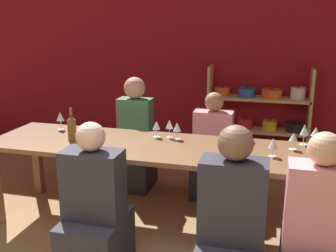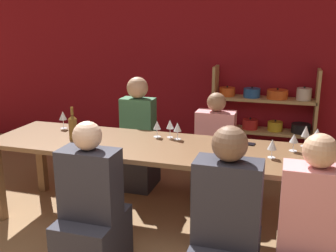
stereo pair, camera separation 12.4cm
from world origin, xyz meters
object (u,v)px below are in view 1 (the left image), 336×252
object	(u,v)px
shelf_unit	(259,123)
person_far_b	(136,146)
person_near_c	(231,236)
wine_glass_empty_b	(316,132)
person_far_a	(212,158)
wine_glass_red_d	(293,138)
wine_glass_white_b	(304,130)
wine_glass_white_a	(273,144)
person_near_a	(95,219)
cell_phone	(246,143)
wine_glass_red_e	(85,128)
wine_bottle_green	(72,128)
wine_glass_red_c	(169,125)
wine_glass_red_a	(177,127)
dining_table	(165,154)
person_near_b	(315,245)
wine_glass_empty_a	(156,126)
wine_glass_red_b	(60,117)

from	to	relation	value
shelf_unit	person_far_b	bearing A→B (deg)	-137.49
person_near_c	wine_glass_empty_b	bearing A→B (deg)	62.40
person_far_a	wine_glass_red_d	bearing A→B (deg)	141.30
wine_glass_white_b	wine_glass_white_a	bearing A→B (deg)	-124.07
wine_glass_white_b	person_near_a	xyz separation A→B (m)	(-1.47, -1.09, -0.48)
wine_glass_white_a	cell_phone	xyz separation A→B (m)	(-0.23, 0.30, -0.10)
wine_glass_white_a	wine_glass_red_e	world-z (taller)	wine_glass_white_a
wine_glass_red_d	wine_glass_white_b	distance (m)	0.19
wine_bottle_green	wine_glass_red_c	bearing A→B (deg)	20.91
cell_phone	person_near_a	xyz separation A→B (m)	(-0.99, -1.01, -0.36)
wine_glass_empty_b	wine_glass_red_c	xyz separation A→B (m)	(-1.27, -0.09, 0.00)
wine_glass_white_b	cell_phone	distance (m)	0.51
wine_glass_red_a	wine_glass_white_b	bearing A→B (deg)	6.19
dining_table	person_far_a	size ratio (longest dim) A/B	2.85
wine_glass_empty_b	person_near_b	xyz separation A→B (m)	(-0.06, -1.08, -0.45)
wine_bottle_green	wine_glass_red_d	world-z (taller)	wine_bottle_green
wine_glass_empty_a	person_far_b	size ratio (longest dim) A/B	0.13
wine_glass_empty_b	person_far_a	size ratio (longest dim) A/B	0.15
wine_glass_red_c	wine_glass_red_e	world-z (taller)	wine_glass_red_c
wine_glass_empty_b	person_near_c	world-z (taller)	person_near_c
wine_glass_red_e	person_near_a	world-z (taller)	person_near_a
wine_glass_red_c	cell_phone	bearing A→B (deg)	0.20
person_far_a	wine_bottle_green	bearing A→B (deg)	36.29
cell_phone	wine_bottle_green	bearing A→B (deg)	-168.23
wine_bottle_green	wine_glass_red_e	distance (m)	0.12
wine_bottle_green	wine_glass_white_b	size ratio (longest dim) A/B	1.62
wine_glass_empty_b	cell_phone	distance (m)	0.60
wine_glass_red_a	wine_glass_white_a	xyz separation A→B (m)	(0.84, -0.26, -0.01)
wine_glass_red_b	person_near_c	xyz separation A→B (m)	(1.80, -1.01, -0.45)
wine_glass_red_d	person_far_b	world-z (taller)	person_far_b
person_near_a	person_far_b	size ratio (longest dim) A/B	0.92
wine_glass_red_e	person_near_a	bearing A→B (deg)	-60.43
person_near_a	person_near_b	world-z (taller)	person_near_b
wine_glass_white_b	wine_glass_red_b	bearing A→B (deg)	-177.60
wine_glass_red_d	person_far_b	size ratio (longest dim) A/B	0.12
wine_glass_empty_b	person_near_a	xyz separation A→B (m)	(-1.57, -1.10, -0.47)
shelf_unit	wine_glass_red_a	size ratio (longest dim) A/B	8.14
wine_glass_red_d	wine_glass_empty_b	bearing A→B (deg)	41.64
wine_glass_white_a	person_far_a	xyz separation A→B (m)	(-0.59, 0.83, -0.46)
wine_glass_red_a	person_far_a	bearing A→B (deg)	66.31
person_near_a	wine_glass_empty_b	bearing A→B (deg)	34.96
wine_bottle_green	person_far_a	xyz separation A→B (m)	(1.15, 0.84, -0.48)
wine_glass_red_b	wine_glass_red_c	bearing A→B (deg)	0.63
wine_bottle_green	wine_glass_empty_b	bearing A→B (deg)	10.98
wine_glass_white_b	person_far_a	xyz separation A→B (m)	(-0.85, 0.45, -0.49)
person_near_a	wine_glass_red_d	bearing A→B (deg)	33.94
dining_table	person_far_a	xyz separation A→B (m)	(0.30, 0.78, -0.28)
shelf_unit	person_far_a	xyz separation A→B (m)	(-0.42, -1.14, -0.12)
person_far_a	person_near_b	bearing A→B (deg)	120.21
wine_glass_red_a	wine_glass_red_e	world-z (taller)	wine_glass_red_a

